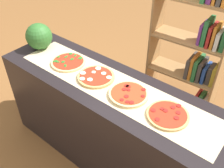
# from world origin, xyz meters

# --- Properties ---
(ground_plane) EXTENTS (12.00, 12.00, 0.00)m
(ground_plane) POSITION_xyz_m (0.00, 0.00, 0.00)
(ground_plane) COLOR brown
(counter) EXTENTS (2.07, 0.58, 0.88)m
(counter) POSITION_xyz_m (0.00, 0.00, 0.44)
(counter) COLOR black
(counter) RESTS_ON ground_plane
(parchment_paper) EXTENTS (1.73, 0.37, 0.00)m
(parchment_paper) POSITION_xyz_m (0.00, 0.00, 0.89)
(parchment_paper) COLOR beige
(parchment_paper) RESTS_ON counter
(pizza_spinach_0) EXTENTS (0.30, 0.30, 0.02)m
(pizza_spinach_0) POSITION_xyz_m (-0.49, 0.01, 0.90)
(pizza_spinach_0) COLOR #E5C17F
(pizza_spinach_0) RESTS_ON parchment_paper
(pizza_mozzarella_1) EXTENTS (0.29, 0.29, 0.03)m
(pizza_mozzarella_1) POSITION_xyz_m (-0.16, -0.00, 0.90)
(pizza_mozzarella_1) COLOR tan
(pizza_mozzarella_1) RESTS_ON parchment_paper
(pizza_pepperoni_2) EXTENTS (0.29, 0.29, 0.03)m
(pizza_pepperoni_2) POSITION_xyz_m (0.16, -0.01, 0.90)
(pizza_pepperoni_2) COLOR #E5C17F
(pizza_pepperoni_2) RESTS_ON parchment_paper
(pizza_pepperoni_3) EXTENTS (0.28, 0.28, 0.02)m
(pizza_pepperoni_3) POSITION_xyz_m (0.49, -0.02, 0.90)
(pizza_pepperoni_3) COLOR tan
(pizza_pepperoni_3) RESTS_ON parchment_paper
(watermelon) EXTENTS (0.24, 0.24, 0.24)m
(watermelon) POSITION_xyz_m (-0.87, 0.03, 1.00)
(watermelon) COLOR #2D6628
(watermelon) RESTS_ON counter
(bookshelf) EXTENTS (0.79, 0.34, 1.68)m
(bookshelf) POSITION_xyz_m (0.21, 1.14, 0.83)
(bookshelf) COLOR #A87A47
(bookshelf) RESTS_ON ground_plane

